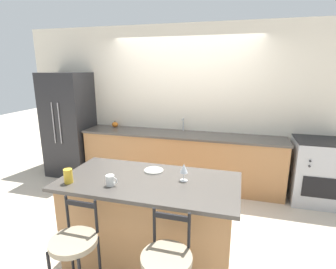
{
  "coord_description": "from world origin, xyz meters",
  "views": [
    {
      "loc": [
        0.95,
        -3.83,
        2.0
      ],
      "look_at": [
        0.06,
        -0.64,
        1.15
      ],
      "focal_mm": 28.0,
      "sensor_mm": 36.0,
      "label": 1
    }
  ],
  "objects": [
    {
      "name": "ground_plane",
      "position": [
        0.0,
        0.0,
        0.0
      ],
      "size": [
        18.0,
        18.0,
        0.0
      ],
      "primitive_type": "plane",
      "color": "beige"
    },
    {
      "name": "wall_back",
      "position": [
        0.0,
        0.65,
        1.35
      ],
      "size": [
        6.0,
        0.07,
        2.7
      ],
      "color": "beige",
      "rests_on": "ground_plane"
    },
    {
      "name": "back_counter",
      "position": [
        0.0,
        0.35,
        0.46
      ],
      "size": [
        3.41,
        0.63,
        0.92
      ],
      "color": "#A87547",
      "rests_on": "ground_plane"
    },
    {
      "name": "sink_faucet",
      "position": [
        0.0,
        0.54,
        1.05
      ],
      "size": [
        0.02,
        0.13,
        0.22
      ],
      "color": "#ADAFB5",
      "rests_on": "back_counter"
    },
    {
      "name": "kitchen_island",
      "position": [
        0.14,
        -1.63,
        0.48
      ],
      "size": [
        1.72,
        0.87,
        0.95
      ],
      "color": "#A87547",
      "rests_on": "ground_plane"
    },
    {
      "name": "refrigerator",
      "position": [
        -2.13,
        0.29,
        0.95
      ],
      "size": [
        0.79,
        0.7,
        1.91
      ],
      "color": "#232326",
      "rests_on": "ground_plane"
    },
    {
      "name": "oven_range",
      "position": [
        2.13,
        0.31,
        0.49
      ],
      "size": [
        0.73,
        0.67,
        0.97
      ],
      "color": "#ADAFB5",
      "rests_on": "ground_plane"
    },
    {
      "name": "bar_stool_near",
      "position": [
        -0.23,
        -2.33,
        0.57
      ],
      "size": [
        0.37,
        0.37,
        0.99
      ],
      "color": "black",
      "rests_on": "ground_plane"
    },
    {
      "name": "dinner_plate",
      "position": [
        0.12,
        -1.41,
        0.95
      ],
      "size": [
        0.2,
        0.2,
        0.02
      ],
      "color": "beige",
      "rests_on": "kitchen_island"
    },
    {
      "name": "wine_glass",
      "position": [
        0.47,
        -1.56,
        1.07
      ],
      "size": [
        0.08,
        0.08,
        0.17
      ],
      "color": "white",
      "rests_on": "kitchen_island"
    },
    {
      "name": "coffee_mug",
      "position": [
        -0.15,
        -1.84,
        0.99
      ],
      "size": [
        0.11,
        0.08,
        0.1
      ],
      "color": "white",
      "rests_on": "kitchen_island"
    },
    {
      "name": "tumbler_cup",
      "position": [
        -0.56,
        -1.9,
        1.01
      ],
      "size": [
        0.08,
        0.08,
        0.14
      ],
      "color": "gold",
      "rests_on": "kitchen_island"
    },
    {
      "name": "pumpkin_decoration",
      "position": [
        -1.29,
        0.5,
        0.96
      ],
      "size": [
        0.11,
        0.11,
        0.11
      ],
      "color": "orange",
      "rests_on": "back_counter"
    }
  ]
}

